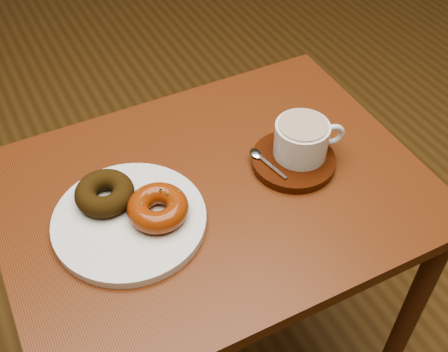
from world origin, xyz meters
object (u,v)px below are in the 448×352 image
donut_plate (129,220)px  coffee_cup (302,139)px  saucer (293,161)px  cafe_table (215,227)px

donut_plate → coffee_cup: 0.33m
donut_plate → saucer: 0.31m
cafe_table → donut_plate: donut_plate is taller
coffee_cup → saucer: bearing=-147.5°
donut_plate → coffee_cup: bearing=-0.8°
cafe_table → saucer: 0.19m
cafe_table → coffee_cup: 0.23m
cafe_table → coffee_cup: size_ratio=5.93×
cafe_table → saucer: saucer is taller
saucer → cafe_table: bearing=174.5°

